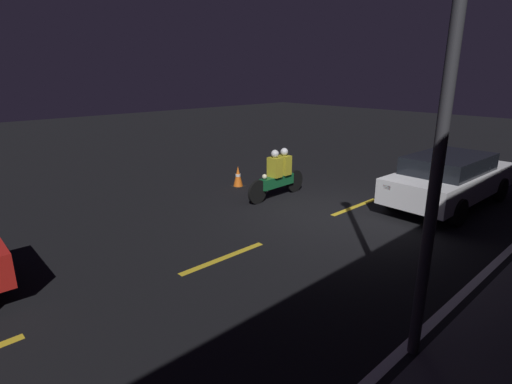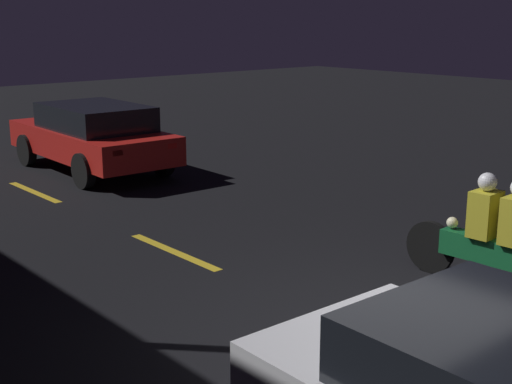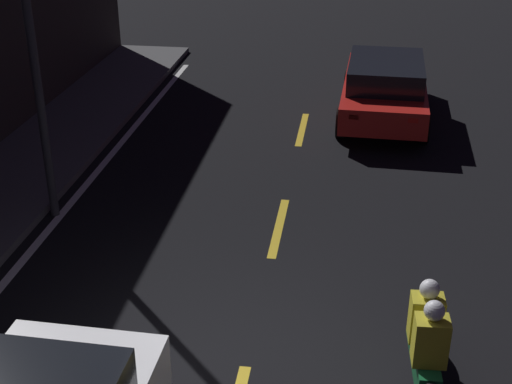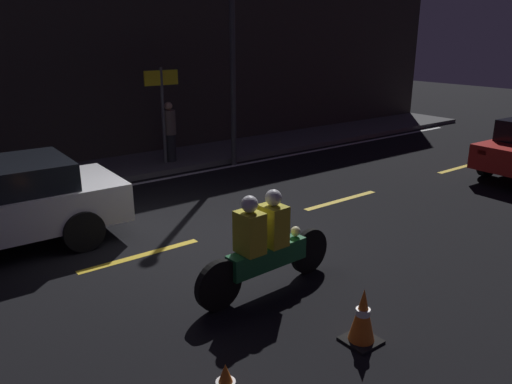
# 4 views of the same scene
# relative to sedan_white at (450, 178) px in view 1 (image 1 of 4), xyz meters

# --- Properties ---
(ground_plane) EXTENTS (56.00, 56.00, 0.00)m
(ground_plane) POSITION_rel_sedan_white_xyz_m (2.94, -1.60, -0.76)
(ground_plane) COLOR black
(lane_dash_a) EXTENTS (2.00, 0.14, 0.01)m
(lane_dash_a) POSITION_rel_sedan_white_xyz_m (-7.06, -1.60, -0.76)
(lane_dash_a) COLOR gold
(lane_dash_a) RESTS_ON ground
(lane_dash_b) EXTENTS (2.00, 0.14, 0.01)m
(lane_dash_b) POSITION_rel_sedan_white_xyz_m (-2.56, -1.60, -0.76)
(lane_dash_b) COLOR gold
(lane_dash_b) RESTS_ON ground
(lane_dash_c) EXTENTS (2.00, 0.14, 0.01)m
(lane_dash_c) POSITION_rel_sedan_white_xyz_m (1.94, -1.60, -0.76)
(lane_dash_c) COLOR gold
(lane_dash_c) RESTS_ON ground
(lane_dash_d) EXTENTS (2.00, 0.14, 0.01)m
(lane_dash_d) POSITION_rel_sedan_white_xyz_m (6.44, -1.60, -0.76)
(lane_dash_d) COLOR gold
(lane_dash_d) RESTS_ON ground
(lane_solid_kerb) EXTENTS (25.20, 0.14, 0.01)m
(lane_solid_kerb) POSITION_rel_sedan_white_xyz_m (2.94, 2.09, -0.76)
(lane_solid_kerb) COLOR silver
(lane_solid_kerb) RESTS_ON ground
(sedan_white) EXTENTS (4.55, 1.93, 1.40)m
(sedan_white) POSITION_rel_sedan_white_xyz_m (0.00, 0.00, 0.00)
(sedan_white) COLOR silver
(sedan_white) RESTS_ON ground
(motorcycle) EXTENTS (2.27, 0.39, 1.40)m
(motorcycle) POSITION_rel_sedan_white_xyz_m (2.80, -3.63, -0.11)
(motorcycle) COLOR black
(motorcycle) RESTS_ON ground
(traffic_cone_near) EXTENTS (0.44, 0.44, 0.51)m
(traffic_cone_near) POSITION_rel_sedan_white_xyz_m (1.14, -5.21, -0.52)
(traffic_cone_near) COLOR black
(traffic_cone_near) RESTS_ON ground
(traffic_cone_mid) EXTENTS (0.39, 0.39, 0.66)m
(traffic_cone_mid) POSITION_rel_sedan_white_xyz_m (2.96, -5.22, -0.44)
(traffic_cone_mid) COLOR black
(traffic_cone_mid) RESTS_ON ground
(street_lamp) EXTENTS (0.28, 0.28, 5.76)m
(street_lamp) POSITION_rel_sedan_white_xyz_m (6.35, 2.19, 2.47)
(street_lamp) COLOR #333338
(street_lamp) RESTS_ON ground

